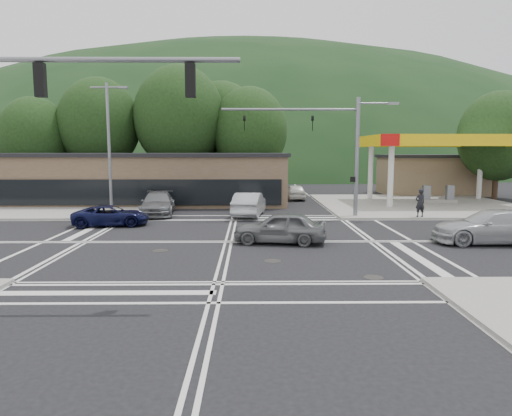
{
  "coord_description": "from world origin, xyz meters",
  "views": [
    {
      "loc": [
        1.11,
        -22.3,
        4.5
      ],
      "look_at": [
        1.4,
        2.35,
        1.4
      ],
      "focal_mm": 32.0,
      "sensor_mm": 36.0,
      "label": 1
    }
  ],
  "objects_px": {
    "car_blue_west": "(111,216)",
    "pedestrian": "(420,203)",
    "car_grey_center": "(280,227)",
    "car_queue_a": "(249,204)",
    "car_northbound": "(158,204)",
    "car_silver_east": "(492,227)",
    "car_queue_b": "(295,192)"
  },
  "relations": [
    {
      "from": "car_blue_west",
      "to": "pedestrian",
      "type": "xyz_separation_m",
      "value": [
        19.64,
        2.5,
        0.46
      ]
    },
    {
      "from": "car_blue_west",
      "to": "pedestrian",
      "type": "relative_size",
      "value": 2.39
    },
    {
      "from": "car_silver_east",
      "to": "car_queue_b",
      "type": "distance_m",
      "value": 21.71
    },
    {
      "from": "car_blue_west",
      "to": "car_northbound",
      "type": "xyz_separation_m",
      "value": [
        1.87,
        4.72,
        0.17
      ]
    },
    {
      "from": "car_silver_east",
      "to": "car_queue_b",
      "type": "bearing_deg",
      "value": -156.11
    },
    {
      "from": "car_queue_a",
      "to": "car_queue_b",
      "type": "relative_size",
      "value": 1.21
    },
    {
      "from": "car_silver_east",
      "to": "car_queue_a",
      "type": "distance_m",
      "value": 15.22
    },
    {
      "from": "car_grey_center",
      "to": "car_queue_a",
      "type": "height_order",
      "value": "car_queue_a"
    },
    {
      "from": "car_silver_east",
      "to": "car_queue_a",
      "type": "bearing_deg",
      "value": -125.37
    },
    {
      "from": "pedestrian",
      "to": "car_queue_b",
      "type": "bearing_deg",
      "value": -72.63
    },
    {
      "from": "car_grey_center",
      "to": "car_queue_b",
      "type": "relative_size",
      "value": 1.09
    },
    {
      "from": "car_queue_a",
      "to": "car_northbound",
      "type": "height_order",
      "value": "car_queue_a"
    },
    {
      "from": "car_grey_center",
      "to": "car_queue_a",
      "type": "bearing_deg",
      "value": -161.65
    },
    {
      "from": "car_silver_east",
      "to": "car_queue_b",
      "type": "relative_size",
      "value": 1.37
    },
    {
      "from": "car_blue_west",
      "to": "car_queue_a",
      "type": "xyz_separation_m",
      "value": [
        8.32,
        4.0,
        0.2
      ]
    },
    {
      "from": "car_grey_center",
      "to": "car_silver_east",
      "type": "bearing_deg",
      "value": 97.95
    },
    {
      "from": "car_blue_west",
      "to": "car_queue_a",
      "type": "distance_m",
      "value": 9.24
    },
    {
      "from": "car_blue_west",
      "to": "pedestrian",
      "type": "height_order",
      "value": "pedestrian"
    },
    {
      "from": "pedestrian",
      "to": "car_blue_west",
      "type": "bearing_deg",
      "value": -5.3
    },
    {
      "from": "car_queue_b",
      "to": "pedestrian",
      "type": "relative_size",
      "value": 2.22
    },
    {
      "from": "car_northbound",
      "to": "car_grey_center",
      "type": "bearing_deg",
      "value": -58.27
    },
    {
      "from": "car_silver_east",
      "to": "pedestrian",
      "type": "bearing_deg",
      "value": -172.66
    },
    {
      "from": "car_queue_b",
      "to": "car_grey_center",
      "type": "bearing_deg",
      "value": 80.21
    },
    {
      "from": "car_grey_center",
      "to": "pedestrian",
      "type": "height_order",
      "value": "pedestrian"
    },
    {
      "from": "car_queue_a",
      "to": "car_northbound",
      "type": "bearing_deg",
      "value": 1.88
    },
    {
      "from": "car_queue_a",
      "to": "pedestrian",
      "type": "relative_size",
      "value": 2.69
    },
    {
      "from": "car_queue_a",
      "to": "car_northbound",
      "type": "xyz_separation_m",
      "value": [
        -6.45,
        0.72,
        -0.03
      ]
    },
    {
      "from": "car_silver_east",
      "to": "car_queue_a",
      "type": "height_order",
      "value": "car_queue_a"
    },
    {
      "from": "car_blue_west",
      "to": "car_grey_center",
      "type": "xyz_separation_m",
      "value": [
        9.86,
        -5.3,
        0.15
      ]
    },
    {
      "from": "car_silver_east",
      "to": "car_northbound",
      "type": "height_order",
      "value": "car_silver_east"
    },
    {
      "from": "car_blue_west",
      "to": "car_silver_east",
      "type": "xyz_separation_m",
      "value": [
        20.22,
        -5.49,
        0.2
      ]
    },
    {
      "from": "car_silver_east",
      "to": "pedestrian",
      "type": "xyz_separation_m",
      "value": [
        -0.58,
        7.99,
        0.26
      ]
    }
  ]
}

